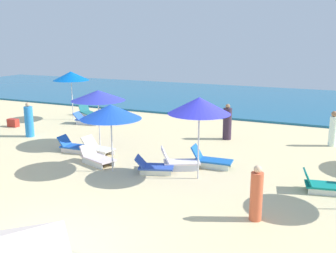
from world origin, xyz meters
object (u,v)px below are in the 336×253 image
Objects in this scene: lounge_chair_0_1 at (97,148)px; beachgoer_4 at (256,195)px; lounge_chair_0_0 at (74,146)px; lounge_chair_7_1 at (87,119)px; beachgoer_3 at (333,129)px; umbrella_4 at (111,112)px; lounge_chair_6_0 at (321,184)px; beachgoer_1 at (227,123)px; beachgoer_2 at (29,121)px; umbrella_3 at (199,106)px; lounge_chair_3_1 at (210,160)px; umbrella_7 at (71,76)px; lounge_chair_4_1 at (96,158)px; cooler_box_1 at (13,123)px; umbrella_0 at (98,95)px; lounge_chair_4_0 at (153,167)px; lounge_chair_3_0 at (178,162)px.

lounge_chair_0_1 is 0.90× the size of beachgoer_4.
lounge_chair_7_1 is at bearing 26.47° from lounge_chair_0_0.
beachgoer_4 is at bearing 167.61° from beachgoer_3.
lounge_chair_6_0 is at bearing 8.44° from umbrella_4.
umbrella_4 is 6.56m from beachgoer_1.
lounge_chair_0_1 is (1.11, 0.05, 0.03)m from lounge_chair_0_0.
beachgoer_2 is at bearing 71.74° from lounge_chair_6_0.
beachgoer_3 is (4.46, 0.74, -0.02)m from beachgoer_1.
beachgoer_4 is at bearing -43.20° from umbrella_3.
umbrella_7 is at bearing 60.77° from lounge_chair_3_1.
lounge_chair_4_1 is at bearing 101.81° from beachgoer_4.
lounge_chair_4_1 reaches higher than cooler_box_1.
lounge_chair_4_1 is 8.61m from umbrella_7.
lounge_chair_6_0 is (8.42, -0.48, -0.03)m from lounge_chair_0_1.
lounge_chair_0_0 is 1.11m from lounge_chair_0_1.
umbrella_0 is 1.89× the size of lounge_chair_6_0.
umbrella_7 reaches higher than beachgoer_3.
umbrella_0 is at bearing 40.77° from lounge_chair_4_0.
lounge_chair_3_1 is at bearing 66.10° from lounge_chair_6_0.
umbrella_0 reaches higher than lounge_chair_3_0.
beachgoer_1 is at bearing 10.12° from cooler_box_1.
beachgoer_3 is (13.59, 0.13, -1.75)m from umbrella_7.
lounge_chair_0_0 is at bearing 81.06° from lounge_chair_4_1.
umbrella_3 reaches higher than beachgoer_1.
lounge_chair_4_0 is (3.63, -2.16, -1.97)m from umbrella_0.
beachgoer_1 is at bearing -3.83° from umbrella_7.
lounge_chair_3_1 is 4.27m from beachgoer_4.
lounge_chair_4_1 reaches higher than lounge_chair_4_0.
beachgoer_2 reaches higher than lounge_chair_4_0.
lounge_chair_7_1 is at bearing 33.49° from cooler_box_1.
lounge_chair_7_1 is (-4.34, 5.50, 0.01)m from lounge_chair_4_1.
lounge_chair_3_0 is 0.64× the size of umbrella_4.
lounge_chair_6_0 is 0.47× the size of umbrella_7.
beachgoer_3 reaches higher than lounge_chair_0_0.
lounge_chair_3_1 is 1.17× the size of lounge_chair_6_0.
umbrella_3 reaches higher than lounge_chair_0_0.
lounge_chair_3_0 is at bearing 79.98° from beachgoer_4.
umbrella_0 is 1.64× the size of beachgoer_4.
umbrella_7 reaches higher than beachgoer_2.
lounge_chair_7_1 is 13.13m from beachgoer_4.
beachgoer_1 is (5.21, 4.49, 0.52)m from lounge_chair_0_0.
umbrella_4 is 0.87× the size of umbrella_7.
lounge_chair_6_0 reaches higher than lounge_chair_0_0.
lounge_chair_4_0 is at bearing -137.49° from lounge_chair_7_1.
lounge_chair_0_1 is 5.20m from umbrella_3.
beachgoer_4 is at bearing -128.13° from beachgoer_2.
umbrella_3 reaches higher than lounge_chair_7_1.
lounge_chair_3_1 is 0.96× the size of lounge_chair_7_1.
lounge_chair_7_1 is at bearing 91.54° from beachgoer_3.
lounge_chair_3_1 reaches higher than lounge_chair_0_0.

